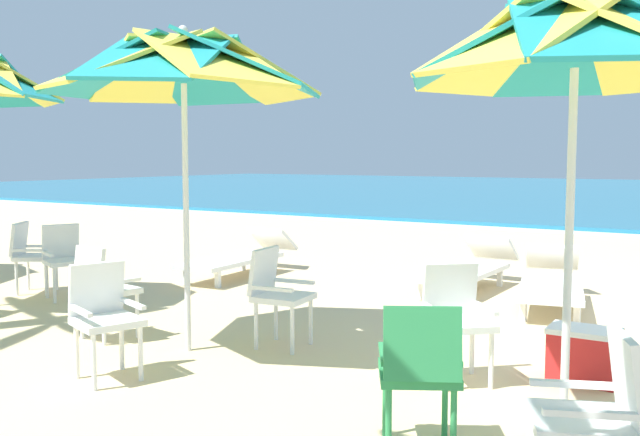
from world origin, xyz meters
name	(u,v)px	position (x,y,z in m)	size (l,w,h in m)	color
beach_umbrella_0	(575,47)	(-0.52, -2.42, 2.30)	(2.03, 2.03, 2.67)	silver
plastic_chair_0	(456,314)	(-1.43, -1.87, 0.50)	(0.63, 0.63, 0.87)	white
plastic_chair_1	(595,410)	(-0.17, -3.39, 0.50)	(0.60, 0.58, 0.87)	white
plastic_chair_2	(420,367)	(-1.13, -3.21, 0.50)	(0.60, 0.62, 0.87)	#2D8C4C
beach_umbrella_1	(184,69)	(-3.66, -2.33, 2.39)	(2.36, 2.36, 2.75)	silver
plastic_chair_3	(104,313)	(-3.69, -3.21, 0.50)	(0.58, 0.56, 0.87)	white
plastic_chair_4	(102,286)	(-4.56, -2.48, 0.50)	(0.50, 0.52, 0.87)	white
plastic_chair_5	(277,290)	(-3.10, -1.82, 0.50)	(0.51, 0.49, 0.87)	white
plastic_chair_6	(64,256)	(-6.44, -1.43, 0.50)	(0.60, 0.58, 0.87)	white
plastic_chair_7	(30,252)	(-7.05, -1.44, 0.50)	(0.63, 0.62, 0.87)	white
sun_lounger_1	(551,281)	(-1.45, 1.14, 0.28)	(1.09, 2.23, 0.62)	white
sun_lounger_2	(469,267)	(-2.57, 1.58, 0.28)	(0.67, 2.15, 0.62)	white
sun_lounger_3	(240,256)	(-5.62, 0.84, 0.28)	(0.74, 2.18, 0.62)	white
cooler_box	(584,354)	(-0.61, -1.40, 0.20)	(0.50, 0.34, 0.40)	red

